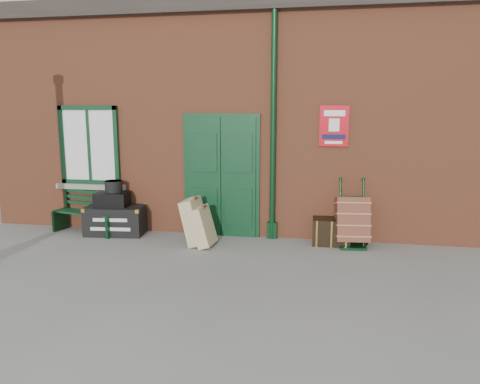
% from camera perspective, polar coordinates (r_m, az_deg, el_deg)
% --- Properties ---
extents(ground, '(80.00, 80.00, 0.00)m').
position_cam_1_polar(ground, '(7.41, -2.51, -8.41)').
color(ground, gray).
rests_on(ground, ground).
extents(station_building, '(10.30, 4.30, 4.36)m').
position_cam_1_polar(station_building, '(10.44, 1.84, 9.18)').
color(station_building, '#9B5032').
rests_on(station_building, ground).
extents(bench, '(1.38, 0.68, 0.82)m').
position_cam_1_polar(bench, '(9.41, -18.06, -2.23)').
color(bench, '#0E341B').
rests_on(bench, ground).
extents(houdini_trunk, '(1.13, 0.71, 0.54)m').
position_cam_1_polar(houdini_trunk, '(9.15, -14.93, -3.33)').
color(houdini_trunk, black).
rests_on(houdini_trunk, ground).
extents(strongbox, '(0.63, 0.49, 0.27)m').
position_cam_1_polar(strongbox, '(9.09, -15.33, -0.86)').
color(strongbox, black).
rests_on(strongbox, houdini_trunk).
extents(hatbox, '(0.36, 0.36, 0.21)m').
position_cam_1_polar(hatbox, '(9.06, -15.15, 0.67)').
color(hatbox, black).
rests_on(hatbox, strongbox).
extents(suitcase_back, '(0.43, 0.59, 0.82)m').
position_cam_1_polar(suitcase_back, '(8.22, -5.54, -3.55)').
color(suitcase_back, '#C5B482').
rests_on(suitcase_back, ground).
extents(suitcase_front, '(0.41, 0.53, 0.71)m').
position_cam_1_polar(suitcase_front, '(8.09, -4.51, -4.17)').
color(suitcase_front, '#C5B482').
rests_on(suitcase_front, ground).
extents(porter_trolley, '(0.62, 0.66, 1.14)m').
position_cam_1_polar(porter_trolley, '(8.29, 13.48, -3.45)').
color(porter_trolley, black).
rests_on(porter_trolley, ground).
extents(dark_trunk, '(0.65, 0.44, 0.46)m').
position_cam_1_polar(dark_trunk, '(8.35, 11.04, -4.75)').
color(dark_trunk, black).
rests_on(dark_trunk, ground).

